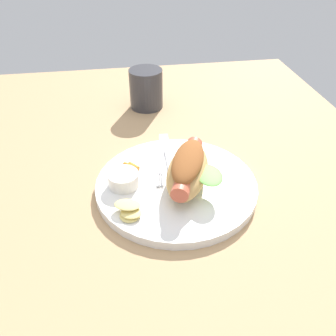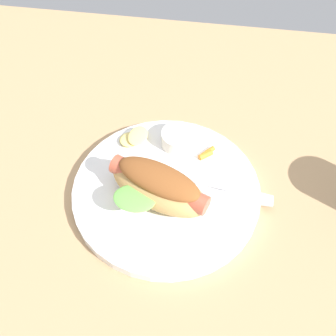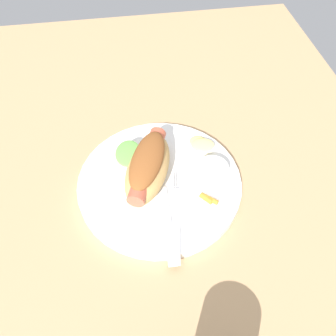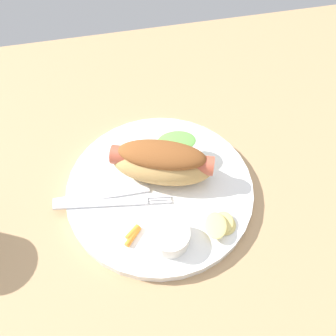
% 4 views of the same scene
% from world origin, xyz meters
% --- Properties ---
extents(ground_plane, '(1.20, 0.90, 0.02)m').
position_xyz_m(ground_plane, '(0.00, 0.00, -0.01)').
color(ground_plane, tan).
extents(plate, '(0.28, 0.28, 0.02)m').
position_xyz_m(plate, '(-0.01, 0.00, 0.01)').
color(plate, white).
rests_on(plate, ground_plane).
extents(hot_dog, '(0.17, 0.12, 0.06)m').
position_xyz_m(hot_dog, '(-0.01, -0.02, 0.05)').
color(hot_dog, tan).
rests_on(hot_dog, plate).
extents(sauce_ramekin, '(0.05, 0.05, 0.03)m').
position_xyz_m(sauce_ramekin, '(0.00, 0.09, 0.03)').
color(sauce_ramekin, white).
rests_on(sauce_ramekin, plate).
extents(fork, '(0.17, 0.04, 0.00)m').
position_xyz_m(fork, '(0.07, 0.02, 0.02)').
color(fork, silver).
rests_on(fork, plate).
extents(knife, '(0.14, 0.02, 0.00)m').
position_xyz_m(knife, '(0.08, -0.00, 0.02)').
color(knife, silver).
rests_on(knife, plate).
extents(chips_pile, '(0.05, 0.05, 0.02)m').
position_xyz_m(chips_pile, '(-0.07, 0.09, 0.02)').
color(chips_pile, '#E3CE74').
rests_on(chips_pile, plate).
extents(carrot_garnish, '(0.03, 0.03, 0.01)m').
position_xyz_m(carrot_garnish, '(0.05, 0.07, 0.02)').
color(carrot_garnish, orange).
rests_on(carrot_garnish, plate).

